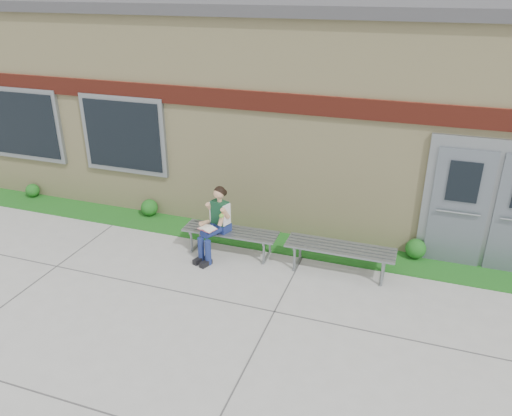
% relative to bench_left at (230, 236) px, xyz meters
% --- Properties ---
extents(ground, '(80.00, 80.00, 0.00)m').
position_rel_bench_left_xyz_m(ground, '(0.30, -1.97, -0.35)').
color(ground, '#9E9E99').
rests_on(ground, ground).
extents(grass_strip, '(16.00, 0.80, 0.02)m').
position_rel_bench_left_xyz_m(grass_strip, '(0.30, 0.63, -0.34)').
color(grass_strip, '#155115').
rests_on(grass_strip, ground).
extents(school_building, '(16.20, 6.22, 4.20)m').
position_rel_bench_left_xyz_m(school_building, '(0.30, 4.02, 1.76)').
color(school_building, beige).
rests_on(school_building, ground).
extents(bench_left, '(1.75, 0.52, 0.45)m').
position_rel_bench_left_xyz_m(bench_left, '(0.00, 0.00, 0.00)').
color(bench_left, slate).
rests_on(bench_left, ground).
extents(bench_right, '(1.85, 0.52, 0.48)m').
position_rel_bench_left_xyz_m(bench_right, '(2.00, -0.00, 0.02)').
color(bench_right, slate).
rests_on(bench_right, ground).
extents(girl, '(0.54, 0.83, 1.31)m').
position_rel_bench_left_xyz_m(girl, '(-0.20, -0.19, 0.34)').
color(girl, navy).
rests_on(girl, ground).
extents(shrub_west, '(0.31, 0.31, 0.31)m').
position_rel_bench_left_xyz_m(shrub_west, '(-5.25, 0.88, -0.17)').
color(shrub_west, '#155115').
rests_on(shrub_west, grass_strip).
extents(shrub_mid, '(0.35, 0.35, 0.35)m').
position_rel_bench_left_xyz_m(shrub_mid, '(-2.20, 0.88, -0.15)').
color(shrub_mid, '#155115').
rests_on(shrub_mid, grass_strip).
extents(shrub_east, '(0.36, 0.36, 0.36)m').
position_rel_bench_left_xyz_m(shrub_east, '(3.21, 0.88, -0.15)').
color(shrub_east, '#155115').
rests_on(shrub_east, grass_strip).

